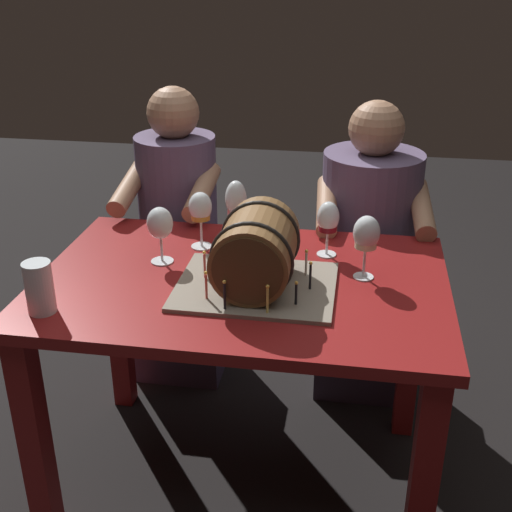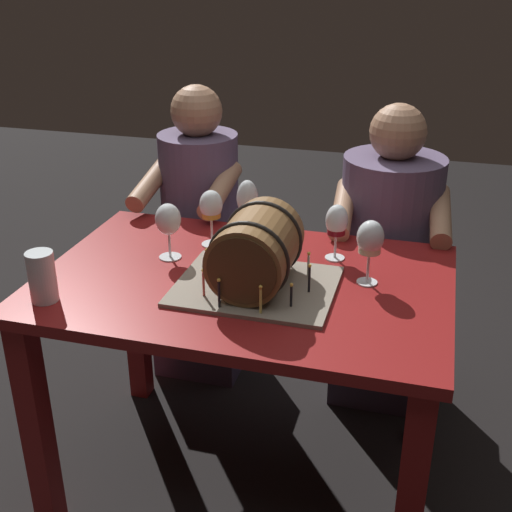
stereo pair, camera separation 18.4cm
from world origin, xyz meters
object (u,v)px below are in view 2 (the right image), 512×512
at_px(wine_glass_red, 337,223).
at_px(person_seated_left, 201,251).
at_px(wine_glass_empty, 168,221).
at_px(person_seated_right, 386,268).
at_px(wine_glass_rose, 247,201).
at_px(dining_table, 245,316).
at_px(barrel_cake, 256,254).
at_px(wine_glass_white, 370,240).
at_px(wine_glass_amber, 211,207).
at_px(beer_pint, 42,278).

height_order(wine_glass_red, person_seated_left, person_seated_left).
relative_size(wine_glass_empty, person_seated_right, 0.15).
distance_m(wine_glass_rose, person_seated_left, 0.59).
bearing_deg(dining_table, wine_glass_rose, 104.22).
bearing_deg(wine_glass_red, barrel_cake, -125.27).
bearing_deg(wine_glass_empty, barrel_cake, -21.92).
bearing_deg(barrel_cake, person_seated_left, 121.74).
distance_m(wine_glass_red, person_seated_left, 0.80).
bearing_deg(wine_glass_white, person_seated_right, 88.29).
height_order(barrel_cake, wine_glass_amber, barrel_cake).
xyz_separation_m(wine_glass_red, beer_pint, (-0.72, -0.48, -0.05)).
distance_m(dining_table, beer_pint, 0.59).
relative_size(wine_glass_empty, wine_glass_rose, 0.85).
bearing_deg(wine_glass_rose, person_seated_left, 129.95).
bearing_deg(wine_glass_amber, wine_glass_white, -14.85).
bearing_deg(wine_glass_white, person_seated_left, 142.18).
distance_m(wine_glass_empty, wine_glass_amber, 0.16).
bearing_deg(beer_pint, wine_glass_white, 22.16).
bearing_deg(beer_pint, wine_glass_red, 33.79).
relative_size(dining_table, person_seated_right, 1.03).
distance_m(wine_glass_empty, wine_glass_red, 0.51).
height_order(wine_glass_rose, person_seated_left, person_seated_left).
relative_size(person_seated_left, person_seated_right, 1.02).
xyz_separation_m(barrel_cake, person_seated_right, (0.32, 0.67, -0.31)).
xyz_separation_m(dining_table, wine_glass_amber, (-0.17, 0.20, 0.26)).
bearing_deg(person_seated_left, wine_glass_amber, -64.76).
bearing_deg(wine_glass_empty, wine_glass_amber, 54.00).
bearing_deg(wine_glass_amber, person_seated_left, 115.24).
bearing_deg(beer_pint, barrel_cake, 22.60).
relative_size(barrel_cake, wine_glass_rose, 2.13).
bearing_deg(person_seated_left, dining_table, -59.45).
xyz_separation_m(wine_glass_white, person_seated_right, (0.02, 0.55, -0.34)).
distance_m(wine_glass_empty, wine_glass_rose, 0.27).
bearing_deg(wine_glass_white, dining_table, -169.53).
bearing_deg(barrel_cake, wine_glass_red, 54.73).
xyz_separation_m(person_seated_left, person_seated_right, (0.73, 0.00, 0.02)).
height_order(dining_table, person_seated_right, person_seated_right).
bearing_deg(dining_table, person_seated_left, 120.55).
distance_m(wine_glass_white, person_seated_right, 0.65).
distance_m(wine_glass_white, beer_pint, 0.90).
distance_m(wine_glass_red, wine_glass_white, 0.18).
height_order(person_seated_left, person_seated_right, person_seated_left).
bearing_deg(wine_glass_empty, wine_glass_white, -0.81).
distance_m(wine_glass_empty, person_seated_right, 0.90).
relative_size(wine_glass_empty, wine_glass_red, 1.01).
xyz_separation_m(wine_glass_red, wine_glass_amber, (-0.40, -0.00, 0.01)).
bearing_deg(barrel_cake, person_seated_right, 64.85).
height_order(wine_glass_rose, person_seated_right, person_seated_right).
distance_m(wine_glass_amber, person_seated_left, 0.58).
relative_size(barrel_cake, person_seated_right, 0.39).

